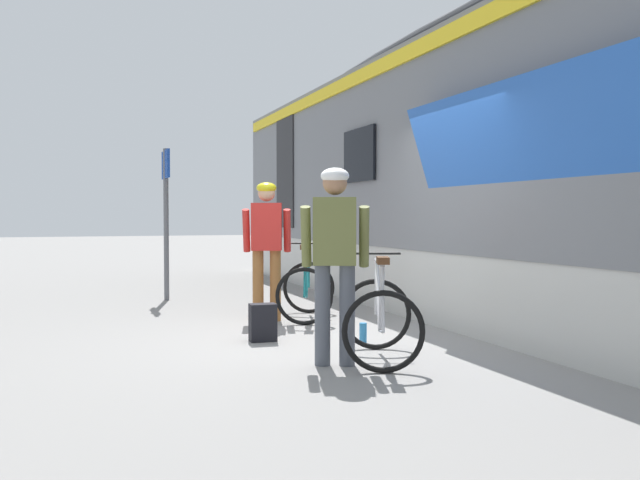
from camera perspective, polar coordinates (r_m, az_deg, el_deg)
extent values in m
plane|color=gray|center=(7.22, 1.65, -8.61)|extent=(80.00, 80.00, 0.00)
cube|color=slate|center=(9.02, 18.28, 7.76)|extent=(3.00, 17.31, 2.70)
cube|color=#B7B7B2|center=(9.02, 18.15, -3.69)|extent=(2.97, 17.31, 0.90)
cube|color=#2356B2|center=(6.66, 17.51, 5.96)|extent=(0.56, 3.97, 1.63)
cube|color=yellow|center=(8.38, 9.87, 16.42)|extent=(0.04, 16.96, 0.20)
cube|color=black|center=(10.17, 3.32, 7.20)|extent=(0.04, 1.10, 0.80)
cube|color=black|center=(13.73, -2.99, 5.86)|extent=(0.03, 1.10, 2.29)
ellipsoid|color=#515357|center=(9.28, 18.38, 16.70)|extent=(2.85, 16.96, 0.36)
cylinder|color=#935B2D|center=(8.60, -5.27, -3.87)|extent=(0.14, 0.14, 0.90)
cylinder|color=#935B2D|center=(8.58, -3.80, -3.88)|extent=(0.14, 0.14, 0.90)
cube|color=red|center=(8.54, -4.55, 1.13)|extent=(0.44, 0.35, 0.60)
cylinder|color=red|center=(8.60, -6.26, 0.80)|extent=(0.17, 0.27, 0.56)
cylinder|color=red|center=(8.57, -2.80, 0.81)|extent=(0.17, 0.27, 0.56)
sphere|color=tan|center=(8.55, -4.56, 4.02)|extent=(0.22, 0.22, 0.22)
ellipsoid|color=yellow|center=(8.55, -4.56, 4.42)|extent=(0.33, 0.34, 0.14)
cylinder|color=#4C515B|center=(6.03, 0.21, -6.38)|extent=(0.14, 0.14, 0.90)
cylinder|color=#4C515B|center=(6.03, 2.32, -6.39)|extent=(0.14, 0.14, 0.90)
cube|color=olive|center=(5.97, 1.27, 0.75)|extent=(0.44, 0.37, 0.60)
cylinder|color=olive|center=(6.02, -1.19, 0.29)|extent=(0.18, 0.27, 0.56)
cylinder|color=olive|center=(6.01, 3.76, 0.28)|extent=(0.18, 0.27, 0.56)
sphere|color=#9E7051|center=(5.97, 1.27, 4.88)|extent=(0.22, 0.22, 0.22)
ellipsoid|color=white|center=(5.98, 1.27, 5.46)|extent=(0.34, 0.35, 0.14)
torus|color=black|center=(9.24, -0.96, -4.04)|extent=(0.68, 0.32, 0.71)
torus|color=black|center=(8.23, -1.35, -4.79)|extent=(0.68, 0.32, 0.71)
cylinder|color=#197A7F|center=(8.87, -1.09, -2.69)|extent=(0.29, 0.61, 0.63)
cylinder|color=#197A7F|center=(8.73, -1.13, -0.78)|extent=(0.36, 0.80, 0.04)
cylinder|color=#197A7F|center=(8.44, -1.25, -2.93)|extent=(0.14, 0.27, 0.62)
cylinder|color=#197A7F|center=(8.41, -1.27, -4.83)|extent=(0.16, 0.34, 0.08)
cylinder|color=#197A7F|center=(8.26, -1.32, -2.85)|extent=(0.08, 0.14, 0.56)
cylinder|color=#197A7F|center=(9.19, -0.97, -2.35)|extent=(0.06, 0.09, 0.55)
cylinder|color=black|center=(9.15, -0.98, -0.27)|extent=(0.45, 0.21, 0.02)
cube|color=#4C2D19|center=(8.27, -1.31, -0.59)|extent=(0.18, 0.26, 0.06)
torus|color=black|center=(6.77, 4.75, -6.29)|extent=(0.68, 0.31, 0.71)
torus|color=black|center=(5.76, 5.40, -7.75)|extent=(0.68, 0.31, 0.71)
cylinder|color=silver|center=(6.38, 4.96, -4.54)|extent=(0.28, 0.62, 0.63)
cylinder|color=silver|center=(6.24, 5.04, -1.91)|extent=(0.35, 0.81, 0.04)
cylinder|color=silver|center=(5.96, 5.24, -5.01)|extent=(0.14, 0.27, 0.62)
cylinder|color=silver|center=(5.94, 5.27, -7.71)|extent=(0.16, 0.35, 0.08)
cylinder|color=silver|center=(5.78, 5.36, -4.96)|extent=(0.07, 0.14, 0.56)
cylinder|color=silver|center=(6.71, 4.77, -3.99)|extent=(0.06, 0.09, 0.55)
cylinder|color=black|center=(6.66, 4.79, -1.15)|extent=(0.46, 0.20, 0.02)
cube|color=#4C2D19|center=(5.78, 5.35, -1.73)|extent=(0.18, 0.26, 0.06)
cube|color=black|center=(7.24, -4.87, -6.98)|extent=(0.29, 0.20, 0.40)
cylinder|color=#338CCC|center=(7.11, 3.67, -7.90)|extent=(0.08, 0.08, 0.22)
cylinder|color=#595B60|center=(10.91, -12.91, 1.28)|extent=(0.08, 0.08, 2.40)
cube|color=#193F99|center=(10.94, -12.95, 6.26)|extent=(0.04, 0.70, 0.44)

